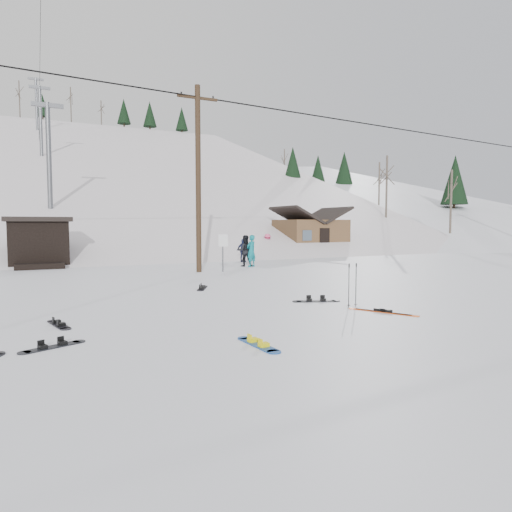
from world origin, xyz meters
name	(u,v)px	position (x,y,z in m)	size (l,w,h in m)	color
ground	(337,343)	(0.00, 0.00, 0.00)	(200.00, 200.00, 0.00)	white
ski_slope	(81,335)	(0.00, 55.00, -12.00)	(60.00, 75.00, 45.00)	white
ridge_right	(342,310)	(38.00, 50.00, -11.00)	(34.00, 85.00, 36.00)	white
treeline_right	(367,241)	(36.00, 42.00, 0.00)	(20.00, 60.00, 10.00)	black
treeline_crest	(63,237)	(0.00, 86.00, 0.00)	(50.00, 6.00, 10.00)	black
utility_pole	(198,176)	(2.00, 14.00, 4.68)	(2.00, 0.26, 9.00)	#3A2819
trail_sign	(223,246)	(3.10, 13.58, 1.27)	(0.50, 0.09, 1.85)	#595B60
lift_hut	(39,242)	(-5.00, 20.94, 1.36)	(3.40, 4.10, 2.75)	black
lift_tower_near	(49,149)	(-4.00, 30.00, 7.86)	(2.20, 0.36, 8.00)	#595B60
lift_tower_mid	(40,117)	(-4.00, 50.00, 14.36)	(2.20, 0.36, 8.00)	#595B60
lift_tower_far	(36,101)	(-4.00, 70.00, 20.86)	(2.20, 0.36, 8.00)	#595B60
cabin	(310,235)	(15.00, 24.00, 1.48)	(5.39, 4.40, 3.77)	brown
hero_snowboard	(258,344)	(-1.48, 0.53, 0.03)	(0.34, 1.42, 0.10)	#184B9E
hero_skis	(383,312)	(2.96, 1.99, 0.03)	(0.97, 1.74, 0.10)	#DF4D16
ski_poles	(352,285)	(2.76, 3.02, 0.64)	(0.34, 0.09, 1.25)	black
board_scatter_a	(53,346)	(-5.07, 2.13, 0.02)	(1.21, 0.65, 0.09)	black
board_scatter_b	(59,324)	(-4.86, 4.15, 0.02)	(0.47, 1.28, 0.09)	black
board_scatter_d	(316,301)	(2.34, 4.22, 0.03)	(1.38, 0.71, 0.10)	black
board_scatter_f	(202,288)	(0.19, 8.43, 0.02)	(0.75, 1.22, 0.09)	black
skier_teal	(251,251)	(5.51, 15.36, 0.88)	(0.64, 0.42, 1.76)	#0C717A
skier_dark	(245,251)	(5.29, 15.71, 0.87)	(0.85, 0.66, 1.74)	black
skier_pink	(267,245)	(10.55, 23.01, 0.81)	(1.05, 0.60, 1.63)	#EF5488
skier_navy	(243,250)	(6.42, 18.42, 0.72)	(0.85, 0.35, 1.44)	#1B2144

